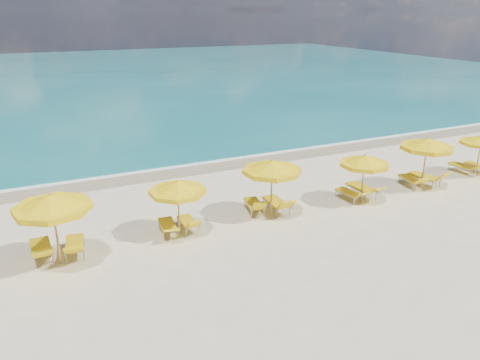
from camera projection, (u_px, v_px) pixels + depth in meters
name	position (u px, v px, depth m)	size (l,w,h in m)	color
ground_plane	(255.00, 219.00, 19.30)	(120.00, 120.00, 0.00)	beige
ocean	(86.00, 77.00, 60.07)	(120.00, 80.00, 0.30)	#12686A
wet_sand_band	(194.00, 167.00, 25.58)	(120.00, 2.60, 0.01)	tan
foam_line	(189.00, 163.00, 26.26)	(120.00, 1.20, 0.03)	white
whitecap_near	(61.00, 138.00, 31.33)	(14.00, 0.36, 0.05)	white
whitecap_far	(214.00, 104.00, 42.89)	(18.00, 0.30, 0.05)	white
umbrella_2	(52.00, 203.00, 15.14)	(2.99, 2.99, 2.59)	tan
umbrella_3	(177.00, 188.00, 17.37)	(2.77, 2.77, 2.21)	tan
umbrella_4	(272.00, 167.00, 18.93)	(3.24, 3.24, 2.47)	tan
umbrella_5	(365.00, 161.00, 20.38)	(2.81, 2.81, 2.23)	tan
umbrella_6	(427.00, 144.00, 22.00)	(3.01, 3.01, 2.53)	tan
lounger_2_left	(42.00, 252.00, 16.10)	(0.73, 1.99, 0.92)	#A5A8AD
lounger_2_right	(75.00, 248.00, 16.40)	(0.87, 1.94, 0.86)	#A5A8AD
lounger_3_left	(168.00, 229.00, 17.94)	(0.78, 1.82, 0.68)	#A5A8AD
lounger_3_right	(188.00, 225.00, 18.25)	(0.59, 1.64, 0.77)	#A5A8AD
lounger_4_left	(254.00, 207.00, 19.83)	(0.94, 1.83, 0.87)	#A5A8AD
lounger_4_right	(277.00, 206.00, 19.89)	(0.74, 1.95, 0.94)	#A5A8AD
lounger_5_left	(350.00, 196.00, 21.13)	(0.82, 1.78, 0.71)	#A5A8AD
lounger_5_right	(362.00, 191.00, 21.53)	(0.77, 2.06, 0.85)	#A5A8AD
lounger_6_left	(411.00, 182.00, 22.75)	(0.87, 1.84, 0.79)	#A5A8AD
lounger_6_right	(425.00, 180.00, 22.97)	(0.99, 2.02, 0.93)	#A5A8AD
lounger_7_left	(463.00, 169.00, 24.66)	(0.86, 1.94, 0.69)	#A5A8AD
lounger_7_right	(478.00, 167.00, 24.95)	(0.70, 1.64, 0.73)	#A5A8AD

